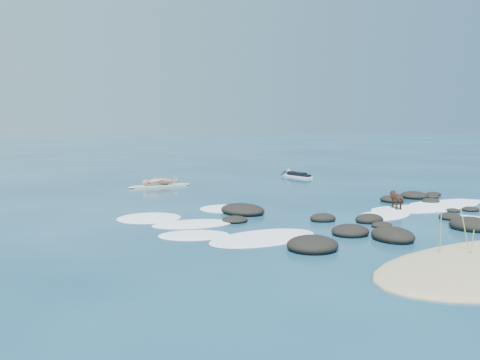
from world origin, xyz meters
TOP-DOWN VIEW (x-y plane):
  - ground at (0.00, 0.00)m, footprint 160.00×160.00m
  - reef_rocks at (0.49, -2.21)m, footprint 12.15×7.82m
  - breaking_foam at (-0.27, -0.76)m, footprint 15.38×8.38m
  - standing_surfer_rig at (-3.42, 10.00)m, footprint 3.35×0.66m
  - paddling_surfer_rig at (5.42, 10.69)m, footprint 1.13×2.47m
  - dog at (2.63, -0.81)m, footprint 0.58×1.13m

SIDE VIEW (x-z plane):
  - ground at x=0.00m, z-range 0.00..0.00m
  - breaking_foam at x=-0.27m, z-range -0.05..0.07m
  - reef_rocks at x=0.49m, z-range -0.16..0.37m
  - paddling_surfer_rig at x=5.42m, z-range -0.07..0.36m
  - dog at x=2.63m, z-range 0.12..0.87m
  - standing_surfer_rig at x=-3.42m, z-range -0.20..1.71m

